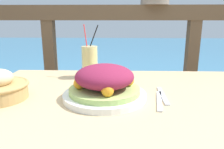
{
  "coord_description": "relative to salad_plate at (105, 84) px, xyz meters",
  "views": [
    {
      "loc": [
        -0.01,
        -0.75,
        1.02
      ],
      "look_at": [
        -0.03,
        0.07,
        0.8
      ],
      "focal_mm": 35.0,
      "sensor_mm": 36.0,
      "label": 1
    }
  ],
  "objects": [
    {
      "name": "railing_fence",
      "position": [
        0.06,
        0.67,
        -0.02
      ],
      "size": [
        2.8,
        0.08,
        1.09
      ],
      "color": "brown",
      "rests_on": "ground_plane"
    },
    {
      "name": "sea_backdrop",
      "position": [
        0.06,
        3.17,
        -0.56
      ],
      "size": [
        12.0,
        4.0,
        0.48
      ],
      "color": "teal",
      "rests_on": "ground_plane"
    },
    {
      "name": "salad_plate",
      "position": [
        0.0,
        0.0,
        0.0
      ],
      "size": [
        0.29,
        0.29,
        0.12
      ],
      "color": "white",
      "rests_on": "patio_table"
    },
    {
      "name": "patio_table",
      "position": [
        0.06,
        0.03,
        -0.16
      ],
      "size": [
        1.09,
        0.76,
        0.74
      ],
      "color": "tan",
      "rests_on": "ground_plane"
    },
    {
      "name": "knife",
      "position": [
        0.21,
        0.03,
        -0.05
      ],
      "size": [
        0.02,
        0.18,
        0.0
      ],
      "color": "silver",
      "rests_on": "patio_table"
    },
    {
      "name": "fork",
      "position": [
        0.19,
        -0.02,
        -0.05
      ],
      "size": [
        0.04,
        0.18,
        0.0
      ],
      "color": "silver",
      "rests_on": "patio_table"
    },
    {
      "name": "drink_glass",
      "position": [
        -0.09,
        0.27,
        0.02
      ],
      "size": [
        0.08,
        0.08,
        0.24
      ],
      "color": "#DBCC7F",
      "rests_on": "patio_table"
    }
  ]
}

